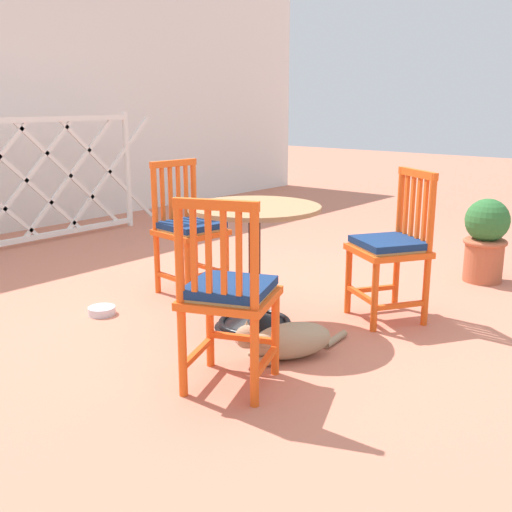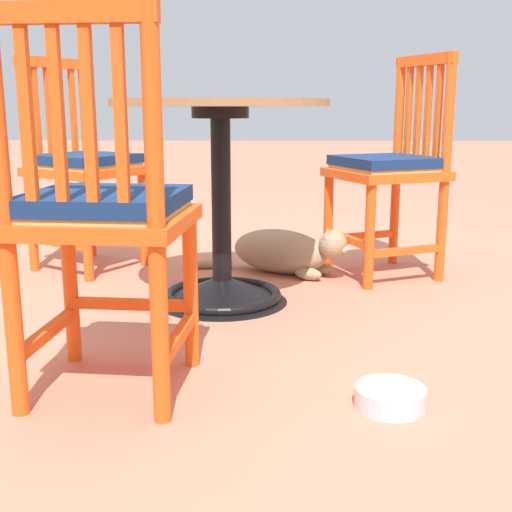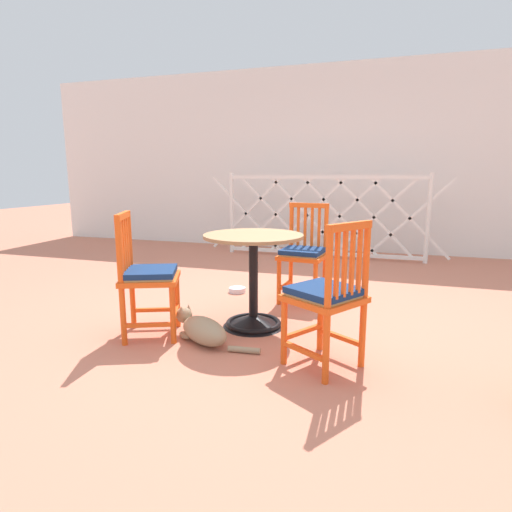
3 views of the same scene
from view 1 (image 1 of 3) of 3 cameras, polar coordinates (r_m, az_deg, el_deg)
The scene contains 9 objects.
ground_plane at distance 3.78m, azimuth 0.65°, elevation -5.94°, with size 24.00×24.00×0.00m, color #C6755B.
lattice_fence_panel at distance 5.90m, azimuth -22.60°, elevation 6.31°, with size 3.40×0.06×1.20m.
cafe_table at distance 3.58m, azimuth -0.14°, elevation -2.33°, with size 0.76×0.76×0.73m.
orange_chair_by_planter at distance 3.77m, azimuth 12.50°, elevation 0.73°, with size 0.55×0.55×0.91m.
orange_chair_near_fence at distance 4.23m, azimuth -6.28°, elevation 2.45°, with size 0.44×0.44×0.91m.
orange_chair_facing_out at distance 2.78m, azimuth -2.58°, elevation -3.74°, with size 0.52×0.52×0.91m.
tabby_cat at distance 3.21m, azimuth 2.73°, elevation -7.95°, with size 0.72×0.39×0.23m.
terracotta_planter at distance 4.80m, azimuth 20.63°, elevation 1.58°, with size 0.32×0.32×0.62m.
pet_water_bowl at distance 3.98m, azimuth -14.18°, elevation -4.97°, with size 0.17×0.17×0.05m, color silver.
Camera 1 is at (-2.75, -2.25, 1.31)m, focal length 42.90 mm.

